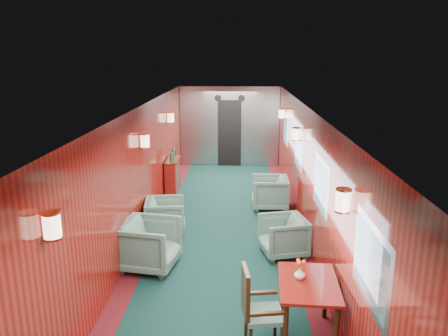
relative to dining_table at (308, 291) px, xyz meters
name	(u,v)px	position (x,y,z in m)	size (l,w,h in m)	color
room	(222,157)	(-1.12, 2.52, 1.02)	(12.00, 12.10, 2.40)	#0C2B26
bulkhead	(230,127)	(-1.12, 8.43, 0.57)	(2.98, 0.17, 2.39)	#A1A3A8
windows_right	(308,165)	(0.37, 2.77, 0.84)	(0.02, 8.60, 0.80)	#BBBDC2
wall_sconces	(223,141)	(-1.12, 3.08, 1.18)	(2.97, 7.97, 0.25)	#FFECC6
dining_table	(308,291)	(0.00, 0.00, 0.00)	(0.74, 1.01, 0.73)	maroon
side_chair	(256,306)	(-0.62, -0.23, -0.07)	(0.50, 0.52, 1.01)	#1D433D
credenza	(173,175)	(-2.46, 5.71, -0.19)	(0.29, 0.91, 1.09)	maroon
flower_vase	(300,274)	(-0.10, 0.07, 0.18)	(0.13, 0.13, 0.13)	silver
armchair_left_near	(150,245)	(-2.23, 1.69, -0.22)	(0.84, 0.86, 0.79)	#1D433D
armchair_left_far	(165,216)	(-2.21, 3.10, -0.28)	(0.72, 0.74, 0.67)	#1D433D
armchair_right_near	(283,236)	(-0.07, 2.24, -0.28)	(0.71, 0.73, 0.67)	#1D433D
armchair_right_far	(270,193)	(-0.14, 4.56, -0.26)	(0.76, 0.79, 0.72)	#1D433D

